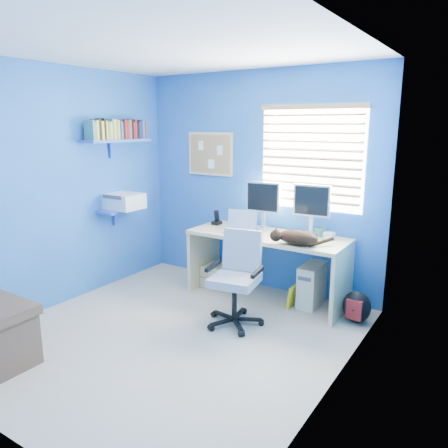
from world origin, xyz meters
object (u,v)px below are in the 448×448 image
Objects in this scene: tower_pc at (312,284)px; desk at (267,267)px; cat at (298,238)px; laptop at (240,222)px; office_chair at (236,290)px.

desk is at bearing -167.94° from tower_pc.
cat is 0.92× the size of tower_pc.
desk is 0.66m from cat.
desk is 0.57m from laptop.
laptop is 1.02m from tower_pc.
office_chair is (-0.41, -0.48, -0.48)m from cat.
desk is 0.52m from tower_pc.
tower_pc is at bearing -2.64° from laptop.
desk is 3.85× the size of tower_pc.
office_chair reaches higher than tower_pc.
desk reaches higher than tower_pc.
office_chair reaches higher than cat.
desk is at bearing -2.22° from laptop.
laptop reaches higher than office_chair.
tower_pc is at bearing 14.09° from desk.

